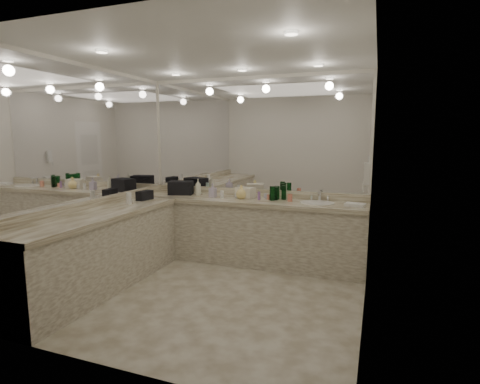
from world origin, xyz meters
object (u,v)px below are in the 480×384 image
at_px(hand_towel, 355,205).
at_px(soap_bottle_a, 198,187).
at_px(wall_phone, 367,174).
at_px(soap_bottle_c, 241,192).
at_px(black_toiletry_bag, 181,188).
at_px(cream_cosmetic_case, 245,193).
at_px(soap_bottle_b, 213,190).
at_px(sink, 317,203).

height_order(hand_towel, soap_bottle_a, soap_bottle_a).
bearing_deg(wall_phone, soap_bottle_a, 166.79).
xyz_separation_m(wall_phone, soap_bottle_c, (-1.65, 0.48, -0.35)).
distance_m(black_toiletry_bag, hand_towel, 2.51).
height_order(cream_cosmetic_case, hand_towel, cream_cosmetic_case).
xyz_separation_m(black_toiletry_bag, hand_towel, (2.50, -0.11, -0.08)).
xyz_separation_m(wall_phone, soap_bottle_a, (-2.35, 0.55, -0.33)).
relative_size(soap_bottle_b, soap_bottle_c, 1.02).
bearing_deg(hand_towel, soap_bottle_b, 178.74).
distance_m(soap_bottle_a, soap_bottle_b, 0.28).
bearing_deg(wall_phone, hand_towel, 106.69).
distance_m(wall_phone, soap_bottle_c, 1.76).
bearing_deg(black_toiletry_bag, soap_bottle_a, 3.35).
bearing_deg(soap_bottle_a, cream_cosmetic_case, 0.87).
distance_m(soap_bottle_a, soap_bottle_c, 0.71).
distance_m(wall_phone, soap_bottle_a, 2.44).
distance_m(cream_cosmetic_case, soap_bottle_b, 0.47).
xyz_separation_m(wall_phone, black_toiletry_bag, (-2.63, 0.54, -0.35)).
relative_size(cream_cosmetic_case, soap_bottle_c, 1.33).
bearing_deg(soap_bottle_a, black_toiletry_bag, -176.65).
relative_size(sink, black_toiletry_bag, 1.27).
height_order(sink, hand_towel, hand_towel).
relative_size(wall_phone, hand_towel, 1.03).
bearing_deg(cream_cosmetic_case, soap_bottle_a, -164.76).
xyz_separation_m(cream_cosmetic_case, soap_bottle_a, (-0.73, -0.01, 0.05)).
distance_m(sink, cream_cosmetic_case, 1.02).
height_order(sink, soap_bottle_b, soap_bottle_b).
distance_m(sink, wall_phone, 0.91).
relative_size(sink, hand_towel, 1.89).
height_order(wall_phone, soap_bottle_c, wall_phone).
relative_size(cream_cosmetic_case, hand_towel, 1.09).
distance_m(sink, soap_bottle_b, 1.48).
relative_size(black_toiletry_bag, soap_bottle_a, 1.44).
bearing_deg(hand_towel, wall_phone, -73.31).
bearing_deg(black_toiletry_bag, soap_bottle_b, -6.62).
bearing_deg(wall_phone, black_toiletry_bag, 168.49).
distance_m(sink, black_toiletry_bag, 2.03).
height_order(soap_bottle_b, soap_bottle_c, soap_bottle_b).
bearing_deg(sink, black_toiletry_bag, 178.99).
bearing_deg(soap_bottle_c, sink, 0.90).
relative_size(sink, soap_bottle_b, 2.24).
height_order(black_toiletry_bag, soap_bottle_c, black_toiletry_bag).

